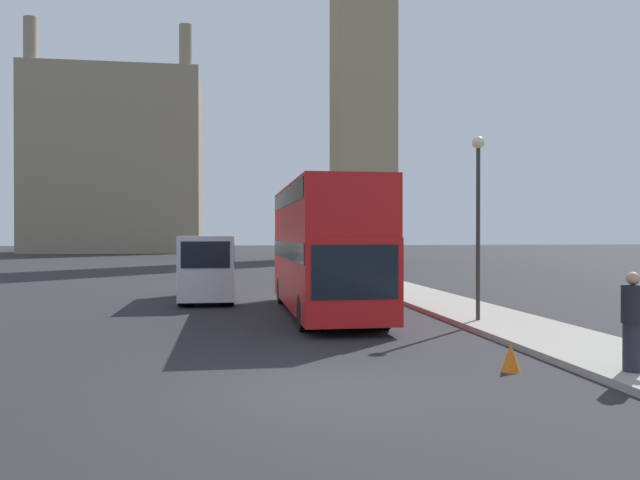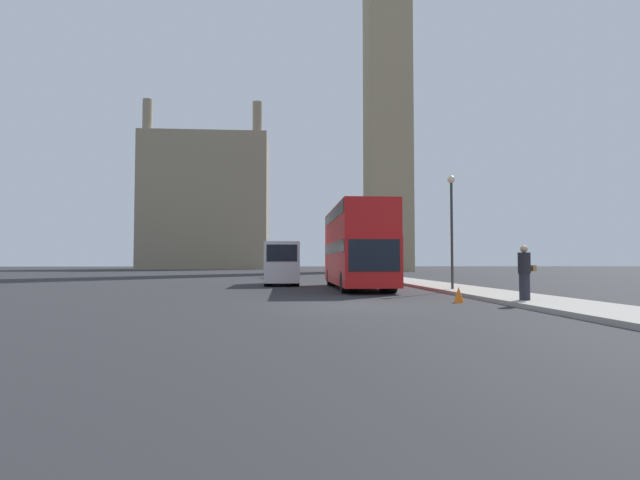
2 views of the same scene
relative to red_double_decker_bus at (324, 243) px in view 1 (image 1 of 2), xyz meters
name	(u,v)px [view 1 (image 1 of 2)]	position (x,y,z in m)	size (l,w,h in m)	color
ground_plane	(320,391)	(-1.63, -10.02, -2.36)	(300.00, 300.00, 0.00)	#28282B
building_block_distant	(118,163)	(-19.65, 78.15, 11.21)	(24.91, 15.63, 32.96)	gray
red_double_decker_bus	(324,243)	(0.00, 0.00, 0.00)	(2.56, 10.08, 4.24)	red
white_van	(208,266)	(-3.95, 4.92, -0.97)	(2.06, 5.54, 2.60)	white
pedestrian	(633,322)	(4.12, -10.02, -1.31)	(0.56, 0.40, 1.81)	#23232D
street_lamp	(478,198)	(4.07, -3.06, 1.34)	(0.36, 0.36, 5.36)	#2D332D
parked_sedan	(214,266)	(-4.00, 19.36, -1.68)	(1.82, 4.63, 1.50)	#99999E
traffic_cone	(511,357)	(2.21, -9.08, -2.09)	(0.36, 0.36, 0.55)	orange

